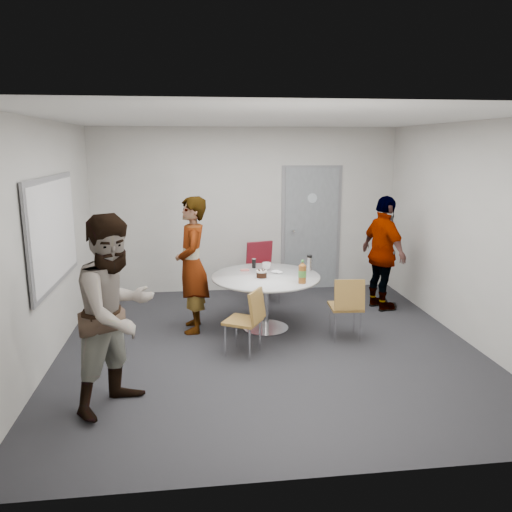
{
  "coord_description": "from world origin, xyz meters",
  "views": [
    {
      "loc": [
        -0.86,
        -5.67,
        2.42
      ],
      "look_at": [
        -0.12,
        0.25,
        1.08
      ],
      "focal_mm": 35.0,
      "sensor_mm": 36.0,
      "label": 1
    }
  ],
  "objects": [
    {
      "name": "floor",
      "position": [
        0.0,
        0.0,
        0.0
      ],
      "size": [
        5.0,
        5.0,
        0.0
      ],
      "primitive_type": "plane",
      "color": "black",
      "rests_on": "ground"
    },
    {
      "name": "ceiling",
      "position": [
        0.0,
        0.0,
        2.7
      ],
      "size": [
        5.0,
        5.0,
        0.0
      ],
      "primitive_type": "plane",
      "rotation": [
        3.14,
        0.0,
        0.0
      ],
      "color": "silver",
      "rests_on": "wall_back"
    },
    {
      "name": "wall_back",
      "position": [
        0.0,
        2.5,
        1.35
      ],
      "size": [
        5.0,
        0.0,
        5.0
      ],
      "primitive_type": "plane",
      "rotation": [
        1.57,
        0.0,
        0.0
      ],
      "color": "beige",
      "rests_on": "floor"
    },
    {
      "name": "wall_left",
      "position": [
        -2.5,
        0.0,
        1.35
      ],
      "size": [
        0.0,
        5.0,
        5.0
      ],
      "primitive_type": "plane",
      "rotation": [
        1.57,
        0.0,
        1.57
      ],
      "color": "beige",
      "rests_on": "floor"
    },
    {
      "name": "wall_right",
      "position": [
        2.5,
        0.0,
        1.35
      ],
      "size": [
        0.0,
        5.0,
        5.0
      ],
      "primitive_type": "plane",
      "rotation": [
        1.57,
        0.0,
        -1.57
      ],
      "color": "beige",
      "rests_on": "floor"
    },
    {
      "name": "wall_front",
      "position": [
        0.0,
        -2.5,
        1.35
      ],
      "size": [
        5.0,
        0.0,
        5.0
      ],
      "primitive_type": "plane",
      "rotation": [
        -1.57,
        0.0,
        0.0
      ],
      "color": "beige",
      "rests_on": "floor"
    },
    {
      "name": "door",
      "position": [
        1.1,
        2.48,
        1.03
      ],
      "size": [
        1.02,
        0.17,
        2.12
      ],
      "color": "slate",
      "rests_on": "wall_back"
    },
    {
      "name": "whiteboard",
      "position": [
        -2.46,
        0.2,
        1.45
      ],
      "size": [
        0.04,
        1.9,
        1.25
      ],
      "color": "gray",
      "rests_on": "wall_left"
    },
    {
      "name": "table",
      "position": [
        0.08,
        0.58,
        0.64
      ],
      "size": [
        1.42,
        1.42,
        1.03
      ],
      "color": "silver",
      "rests_on": "floor"
    },
    {
      "name": "chair_near_left",
      "position": [
        -0.26,
        -0.23,
        0.48
      ],
      "size": [
        0.54,
        0.53,
        0.8
      ],
      "rotation": [
        0.0,
        0.0,
        1.05
      ],
      "color": "olive",
      "rests_on": "floor"
    },
    {
      "name": "chair_near_right",
      "position": [
        1.0,
        0.07,
        0.5
      ],
      "size": [
        0.42,
        0.45,
        0.82
      ],
      "rotation": [
        0.0,
        0.0,
        -0.07
      ],
      "color": "olive",
      "rests_on": "floor"
    },
    {
      "name": "chair_far",
      "position": [
        0.18,
        1.85,
        0.57
      ],
      "size": [
        0.54,
        0.57,
        0.93
      ],
      "rotation": [
        0.0,
        0.0,
        3.38
      ],
      "color": "maroon",
      "rests_on": "floor"
    },
    {
      "name": "person_main",
      "position": [
        -0.9,
        0.68,
        0.89
      ],
      "size": [
        0.44,
        0.66,
        1.78
      ],
      "primitive_type": "imported",
      "rotation": [
        0.0,
        0.0,
        -1.55
      ],
      "color": "#A5C6EA",
      "rests_on": "floor"
    },
    {
      "name": "person_left",
      "position": [
        -1.59,
        -1.22,
        0.92
      ],
      "size": [
        1.1,
        1.13,
        1.83
      ],
      "primitive_type": "imported",
      "rotation": [
        0.0,
        0.0,
        0.9
      ],
      "color": "white",
      "rests_on": "floor"
    },
    {
      "name": "person_right",
      "position": [
        1.9,
        1.22,
        0.85
      ],
      "size": [
        0.63,
        1.06,
        1.7
      ],
      "primitive_type": "imported",
      "rotation": [
        0.0,
        0.0,
        1.8
      ],
      "color": "black",
      "rests_on": "floor"
    }
  ]
}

